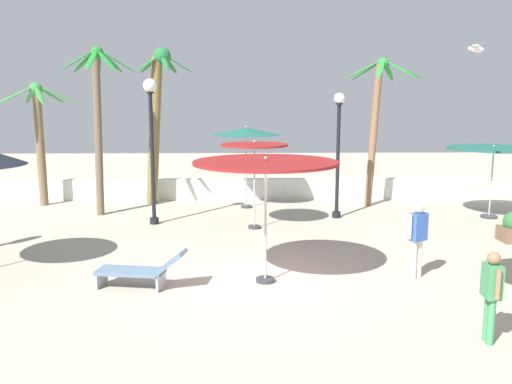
{
  "coord_description": "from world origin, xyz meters",
  "views": [
    {
      "loc": [
        -0.36,
        -11.25,
        3.94
      ],
      "look_at": [
        0.0,
        3.44,
        1.4
      ],
      "focal_mm": 38.43,
      "sensor_mm": 36.0,
      "label": 1
    }
  ],
  "objects_px": {
    "lamp_post_1": "(151,129)",
    "lounge_chair_0": "(142,270)",
    "patio_umbrella_5": "(254,150)",
    "palm_tree_2": "(39,128)",
    "patio_umbrella_3": "(494,152)",
    "patio_umbrella_4": "(246,132)",
    "guest_1": "(492,289)",
    "lamp_post_0": "(338,143)",
    "palm_tree_3": "(157,111)",
    "palm_tree_1": "(377,113)",
    "patio_umbrella_0": "(266,166)",
    "palm_tree_0": "(98,110)",
    "seagull_0": "(476,49)",
    "guest_0": "(418,233)"
  },
  "relations": [
    {
      "from": "patio_umbrella_4",
      "to": "seagull_0",
      "type": "distance_m",
      "value": 8.41
    },
    {
      "from": "guest_1",
      "to": "seagull_0",
      "type": "xyz_separation_m",
      "value": [
        1.78,
        5.43,
        4.2
      ]
    },
    {
      "from": "patio_umbrella_4",
      "to": "palm_tree_2",
      "type": "height_order",
      "value": "palm_tree_2"
    },
    {
      "from": "patio_umbrella_5",
      "to": "lounge_chair_0",
      "type": "height_order",
      "value": "patio_umbrella_5"
    },
    {
      "from": "lounge_chair_0",
      "to": "lamp_post_1",
      "type": "bearing_deg",
      "value": 96.6
    },
    {
      "from": "guest_1",
      "to": "palm_tree_2",
      "type": "bearing_deg",
      "value": 133.88
    },
    {
      "from": "patio_umbrella_5",
      "to": "guest_0",
      "type": "xyz_separation_m",
      "value": [
        3.48,
        -4.72,
        -1.38
      ]
    },
    {
      "from": "seagull_0",
      "to": "lounge_chair_0",
      "type": "bearing_deg",
      "value": -161.13
    },
    {
      "from": "lamp_post_0",
      "to": "seagull_0",
      "type": "relative_size",
      "value": 3.38
    },
    {
      "from": "patio_umbrella_3",
      "to": "lamp_post_1",
      "type": "relative_size",
      "value": 0.65
    },
    {
      "from": "lamp_post_1",
      "to": "lounge_chair_0",
      "type": "distance_m",
      "value": 6.5
    },
    {
      "from": "seagull_0",
      "to": "palm_tree_3",
      "type": "bearing_deg",
      "value": 142.92
    },
    {
      "from": "guest_0",
      "to": "guest_1",
      "type": "xyz_separation_m",
      "value": [
        0.16,
        -3.27,
        -0.11
      ]
    },
    {
      "from": "patio_umbrella_5",
      "to": "palm_tree_2",
      "type": "height_order",
      "value": "palm_tree_2"
    },
    {
      "from": "guest_0",
      "to": "lamp_post_1",
      "type": "bearing_deg",
      "value": 140.87
    },
    {
      "from": "patio_umbrella_4",
      "to": "lamp_post_0",
      "type": "bearing_deg",
      "value": -30.4
    },
    {
      "from": "patio_umbrella_0",
      "to": "lamp_post_0",
      "type": "relative_size",
      "value": 0.75
    },
    {
      "from": "palm_tree_1",
      "to": "patio_umbrella_0",
      "type": "bearing_deg",
      "value": -117.47
    },
    {
      "from": "palm_tree_2",
      "to": "guest_1",
      "type": "height_order",
      "value": "palm_tree_2"
    },
    {
      "from": "patio_umbrella_5",
      "to": "guest_1",
      "type": "relative_size",
      "value": 1.76
    },
    {
      "from": "seagull_0",
      "to": "palm_tree_2",
      "type": "bearing_deg",
      "value": 154.02
    },
    {
      "from": "lamp_post_0",
      "to": "patio_umbrella_5",
      "type": "bearing_deg",
      "value": -152.22
    },
    {
      "from": "palm_tree_0",
      "to": "guest_1",
      "type": "bearing_deg",
      "value": -49.02
    },
    {
      "from": "lounge_chair_0",
      "to": "seagull_0",
      "type": "distance_m",
      "value": 9.58
    },
    {
      "from": "patio_umbrella_3",
      "to": "guest_1",
      "type": "bearing_deg",
      "value": -114.26
    },
    {
      "from": "patio_umbrella_3",
      "to": "patio_umbrella_4",
      "type": "xyz_separation_m",
      "value": [
        -8.05,
        1.9,
        0.53
      ]
    },
    {
      "from": "patio_umbrella_4",
      "to": "guest_0",
      "type": "distance_m",
      "value": 8.91
    },
    {
      "from": "palm_tree_3",
      "to": "guest_1",
      "type": "xyz_separation_m",
      "value": [
        7.16,
        -12.18,
        -2.53
      ]
    },
    {
      "from": "lounge_chair_0",
      "to": "guest_0",
      "type": "relative_size",
      "value": 1.15
    },
    {
      "from": "patio_umbrella_3",
      "to": "palm_tree_0",
      "type": "xyz_separation_m",
      "value": [
        -12.95,
        0.8,
        1.33
      ]
    },
    {
      "from": "palm_tree_2",
      "to": "seagull_0",
      "type": "relative_size",
      "value": 3.69
    },
    {
      "from": "patio_umbrella_3",
      "to": "guest_1",
      "type": "relative_size",
      "value": 1.93
    },
    {
      "from": "palm_tree_1",
      "to": "lamp_post_0",
      "type": "relative_size",
      "value": 1.3
    },
    {
      "from": "patio_umbrella_5",
      "to": "seagull_0",
      "type": "height_order",
      "value": "seagull_0"
    },
    {
      "from": "patio_umbrella_3",
      "to": "seagull_0",
      "type": "height_order",
      "value": "seagull_0"
    },
    {
      "from": "patio_umbrella_0",
      "to": "guest_0",
      "type": "relative_size",
      "value": 1.81
    },
    {
      "from": "palm_tree_1",
      "to": "guest_1",
      "type": "height_order",
      "value": "palm_tree_1"
    },
    {
      "from": "patio_umbrella_4",
      "to": "lamp_post_1",
      "type": "xyz_separation_m",
      "value": [
        -2.93,
        -2.53,
        0.25
      ]
    },
    {
      "from": "patio_umbrella_3",
      "to": "guest_1",
      "type": "xyz_separation_m",
      "value": [
        -4.19,
        -9.29,
        -1.29
      ]
    },
    {
      "from": "guest_1",
      "to": "palm_tree_1",
      "type": "bearing_deg",
      "value": 85.86
    },
    {
      "from": "palm_tree_2",
      "to": "palm_tree_3",
      "type": "relative_size",
      "value": 0.78
    },
    {
      "from": "patio_umbrella_3",
      "to": "patio_umbrella_4",
      "type": "bearing_deg",
      "value": 166.71
    },
    {
      "from": "patio_umbrella_0",
      "to": "palm_tree_0",
      "type": "xyz_separation_m",
      "value": [
        -5.26,
        7.02,
        1.01
      ]
    },
    {
      "from": "patio_umbrella_5",
      "to": "lamp_post_0",
      "type": "xyz_separation_m",
      "value": [
        2.76,
        1.45,
        0.06
      ]
    },
    {
      "from": "patio_umbrella_5",
      "to": "palm_tree_0",
      "type": "bearing_deg",
      "value": 157.71
    },
    {
      "from": "lamp_post_1",
      "to": "patio_umbrella_0",
      "type": "bearing_deg",
      "value": -59.59
    },
    {
      "from": "patio_umbrella_5",
      "to": "palm_tree_2",
      "type": "distance_m",
      "value": 8.67
    },
    {
      "from": "patio_umbrella_0",
      "to": "palm_tree_0",
      "type": "distance_m",
      "value": 8.83
    },
    {
      "from": "guest_0",
      "to": "seagull_0",
      "type": "bearing_deg",
      "value": 48.2
    },
    {
      "from": "patio_umbrella_3",
      "to": "seagull_0",
      "type": "bearing_deg",
      "value": -121.99
    }
  ]
}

